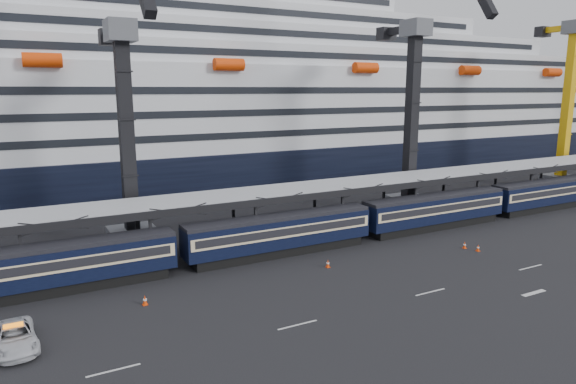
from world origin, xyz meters
The scene contains 13 objects.
ground centered at (0.00, 0.00, 0.00)m, with size 260.00×260.00×0.00m, color black.
lane_markings centered at (8.15, -5.23, 0.01)m, with size 111.00×4.27×0.02m.
train centered at (-4.65, 10.00, 2.20)m, with size 133.05×3.00×4.05m.
canopy centered at (0.00, 14.00, 5.25)m, with size 130.00×6.25×5.53m.
cruise_ship centered at (-1.08, 45.99, 12.34)m, with size 214.09×28.84×34.00m.
crane_dark_near centered at (-20.00, 18.59, 11.93)m, with size 4.50×17.75×35.08m.
crane_dark_mid centered at (15.00, 17.59, 13.36)m, with size 4.50×18.24×39.64m.
crane_yellow_near centered at (48.00, 18.47, 14.24)m, with size 4.50×20.12×40.16m.
pickup_truck centered at (-30.84, 1.48, 0.73)m, with size 2.42×5.25×1.46m, color silver.
traffic_cone_b centered at (-22.29, 4.26, 0.38)m, with size 0.38×0.38×0.77m.
traffic_cone_c centered at (-5.97, 4.68, 0.36)m, with size 0.37×0.37×0.74m.
traffic_cone_d centered at (9.13, 2.86, 0.35)m, with size 0.36×0.36×0.71m.
traffic_cone_e centered at (9.58, 1.57, 0.35)m, with size 0.35×0.35×0.70m.
Camera 1 is at (-29.93, -32.02, 15.67)m, focal length 32.00 mm.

